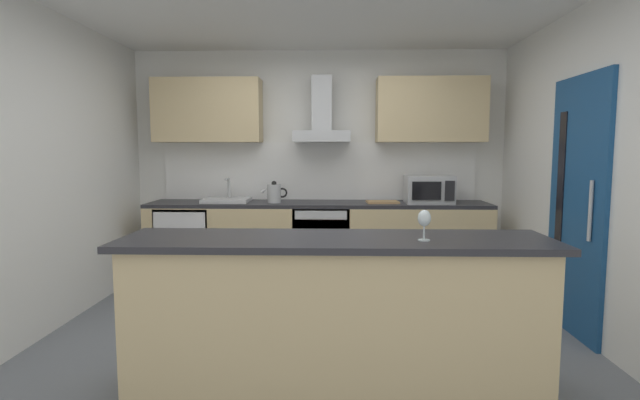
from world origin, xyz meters
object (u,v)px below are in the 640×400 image
at_px(oven, 322,242).
at_px(sink, 227,200).
at_px(kettle, 274,193).
at_px(wine_glass, 424,219).
at_px(microwave, 429,189).
at_px(chopping_board, 382,202).
at_px(refrigerator, 188,245).
at_px(range_hood, 322,121).

distance_m(oven, sink, 1.15).
height_order(kettle, wine_glass, kettle).
relative_size(microwave, sink, 1.00).
bearing_deg(chopping_board, sink, 178.84).
bearing_deg(oven, refrigerator, -179.89).
bearing_deg(kettle, oven, 3.75).
xyz_separation_m(kettle, chopping_board, (1.18, 0.01, -0.09)).
distance_m(oven, range_hood, 1.33).
bearing_deg(microwave, sink, 178.99).
xyz_separation_m(oven, microwave, (1.16, -0.03, 0.59)).
xyz_separation_m(range_hood, chopping_board, (0.66, -0.15, -0.88)).
xyz_separation_m(sink, range_hood, (1.05, 0.12, 0.86)).
relative_size(microwave, kettle, 1.73).
bearing_deg(wine_glass, kettle, 115.52).
height_order(refrigerator, range_hood, range_hood).
bearing_deg(sink, refrigerator, -178.21).
distance_m(range_hood, chopping_board, 1.11).
bearing_deg(chopping_board, kettle, -179.51).
relative_size(refrigerator, range_hood, 1.18).
bearing_deg(wine_glass, microwave, 78.28).
height_order(microwave, kettle, microwave).
relative_size(sink, range_hood, 0.69).
distance_m(kettle, wine_glass, 2.71).
bearing_deg(microwave, chopping_board, 179.52).
distance_m(microwave, chopping_board, 0.52).
relative_size(oven, wine_glass, 4.50).
bearing_deg(wine_glass, refrigerator, 130.83).
height_order(sink, chopping_board, sink).
bearing_deg(refrigerator, kettle, -1.83).
bearing_deg(wine_glass, range_hood, 104.04).
bearing_deg(microwave, kettle, -179.80).
bearing_deg(sink, kettle, -4.80).
relative_size(oven, sink, 1.60).
xyz_separation_m(oven, sink, (-1.05, 0.01, 0.47)).
relative_size(kettle, range_hood, 0.40).
height_order(oven, kettle, kettle).
bearing_deg(range_hood, chopping_board, -13.01).
bearing_deg(refrigerator, wine_glass, -49.17).
xyz_separation_m(wine_glass, chopping_board, (0.01, 2.45, -0.16)).
xyz_separation_m(microwave, sink, (-2.21, 0.04, -0.12)).
relative_size(refrigerator, chopping_board, 2.50).
distance_m(refrigerator, wine_glass, 3.33).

